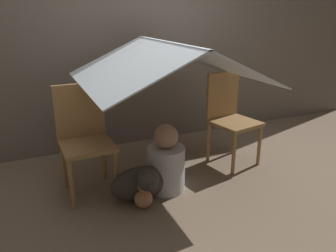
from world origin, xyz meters
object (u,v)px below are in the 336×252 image
object	(u,v)px
chair_left	(84,135)
person_front	(166,163)
chair_right	(230,114)
dog	(141,183)

from	to	relation	value
chair_left	person_front	world-z (taller)	chair_left
chair_right	dog	size ratio (longest dim) A/B	1.85
chair_right	person_front	xyz separation A→B (m)	(-0.84, -0.30, -0.26)
chair_left	dog	size ratio (longest dim) A/B	1.85
chair_left	dog	world-z (taller)	chair_left
chair_left	person_front	bearing A→B (deg)	-27.24
chair_left	chair_right	distance (m)	1.48
chair_left	person_front	distance (m)	0.75
chair_right	person_front	size ratio (longest dim) A/B	1.53
chair_right	person_front	distance (m)	0.93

